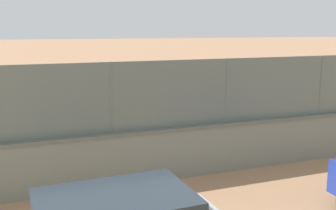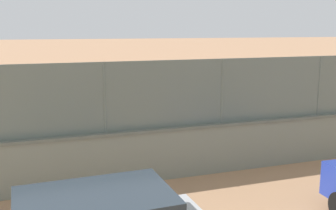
# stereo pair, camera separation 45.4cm
# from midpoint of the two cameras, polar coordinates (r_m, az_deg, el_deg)

# --- Properties ---
(ground_plane) EXTENTS (260.00, 260.00, 0.00)m
(ground_plane) POSITION_cam_midpoint_polar(r_m,az_deg,el_deg) (20.67, -12.14, -0.19)
(ground_plane) COLOR tan
(perimeter_wall) EXTENTS (22.47, 0.65, 1.36)m
(perimeter_wall) POSITION_cam_midpoint_polar(r_m,az_deg,el_deg) (10.55, -0.72, -6.72)
(perimeter_wall) COLOR gray
(perimeter_wall) RESTS_ON ground_plane
(fence_panel_on_wall) EXTENTS (22.09, 0.29, 1.73)m
(fence_panel_on_wall) POSITION_cam_midpoint_polar(r_m,az_deg,el_deg) (10.20, -0.74, 1.55)
(fence_panel_on_wall) COLOR slate
(fence_panel_on_wall) RESTS_ON perimeter_wall
(player_near_wall_returning) EXTENTS (1.23, 0.70, 1.50)m
(player_near_wall_returning) POSITION_cam_midpoint_polar(r_m,az_deg,el_deg) (19.47, -4.70, 1.96)
(player_near_wall_returning) COLOR #591919
(player_near_wall_returning) RESTS_ON ground_plane
(player_baseline_waiting) EXTENTS (0.91, 0.99, 1.52)m
(player_baseline_waiting) POSITION_cam_midpoint_polar(r_m,az_deg,el_deg) (19.76, 1.79, 2.17)
(player_baseline_waiting) COLOR #591919
(player_baseline_waiting) RESTS_ON ground_plane
(player_at_service_line) EXTENTS (0.99, 0.68, 1.58)m
(player_at_service_line) POSITION_cam_midpoint_polar(r_m,az_deg,el_deg) (15.51, -3.82, -0.12)
(player_at_service_line) COLOR black
(player_at_service_line) RESTS_ON ground_plane
(sports_ball) EXTENTS (0.23, 0.23, 0.23)m
(sports_ball) POSITION_cam_midpoint_polar(r_m,az_deg,el_deg) (18.60, -2.63, -0.82)
(sports_ball) COLOR #3399D8
(sports_ball) RESTS_ON ground_plane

